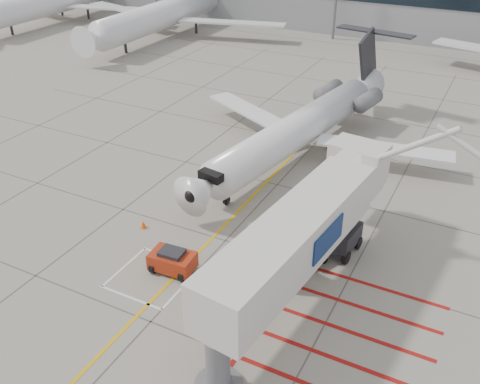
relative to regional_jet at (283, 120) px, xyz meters
The scene contains 8 objects.
ground_plane 15.33m from the regional_jet, 86.65° to the right, with size 260.00×260.00×0.00m, color gray.
regional_jet is the anchor object (origin of this frame).
jet_bridge 15.88m from the regional_jet, 65.05° to the right, with size 8.89×18.77×7.51m, color silver, non-canonical shape.
pushback_tug 15.09m from the regional_jet, 91.63° to the right, with size 2.53×1.58×1.47m, color #A4280F, non-canonical shape.
baggage_cart 12.45m from the regional_jet, 58.76° to the right, with size 2.02×1.28×1.28m, color #5A5B5F, non-canonical shape.
ground_power_unit 13.84m from the regional_jet, 67.55° to the right, with size 2.73×1.59×2.16m, color white, non-canonical shape.
cone_nose 13.32m from the regional_jet, 110.86° to the right, with size 0.39×0.39×0.54m, color #EE550C.
cone_side 10.74m from the regional_jet, 65.56° to the right, with size 0.37×0.37×0.51m, color orange.
Camera 1 is at (13.35, -19.86, 19.58)m, focal length 40.00 mm.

